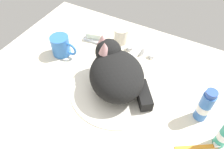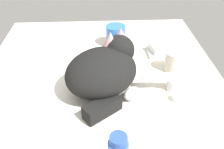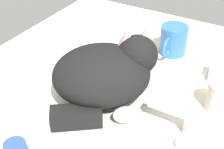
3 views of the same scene
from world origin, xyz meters
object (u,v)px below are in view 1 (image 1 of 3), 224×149
soap_bar (95,34)px  toothbrush (201,147)px  toothpaste_bottle (205,106)px  coffee_mug (61,46)px  faucet (139,51)px  rinse_cup (121,35)px  cat (116,72)px

soap_bar → toothbrush: soap_bar is taller
toothpaste_bottle → coffee_mug: bearing=176.8°
faucet → rinse_cup: bearing=156.7°
cat → rinse_cup: cat is taller
toothpaste_bottle → cat: bearing=-176.6°
soap_bar → toothpaste_bottle: size_ratio=0.51×
coffee_mug → toothpaste_bottle: (59.98, -3.39, 2.02)cm
soap_bar → toothbrush: 63.08cm
faucet → toothpaste_bottle: toothpaste_bottle is taller
cat → coffee_mug: 29.62cm
faucet → toothpaste_bottle: bearing=-30.5°
cat → coffee_mug: cat is taller
faucet → toothpaste_bottle: (30.31, -17.84, 3.63)cm
cat → toothpaste_bottle: size_ratio=2.23×
soap_bar → coffee_mug: bearing=-115.4°
rinse_cup → soap_bar: (-11.43, -3.90, -1.06)cm
faucet → rinse_cup: size_ratio=1.83×
rinse_cup → soap_bar: size_ratio=1.04×
faucet → toothpaste_bottle: size_ratio=0.96×
faucet → toothbrush: 43.98cm
coffee_mug → toothbrush: (62.99, -14.17, -3.79)cm
toothbrush → cat: bearing=165.3°
coffee_mug → soap_bar: bearing=64.6°
soap_bar → toothbrush: (55.75, -29.44, -1.99)cm
rinse_cup → faucet: bearing=-23.3°
soap_bar → toothpaste_bottle: 56.07cm
cat → soap_bar: bearing=136.6°
coffee_mug → toothbrush: 64.68cm
rinse_cup → soap_bar: bearing=-161.1°
rinse_cup → toothpaste_bottle: toothpaste_bottle is taller
cat → toothpaste_bottle: 31.17cm
faucet → coffee_mug: 33.04cm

